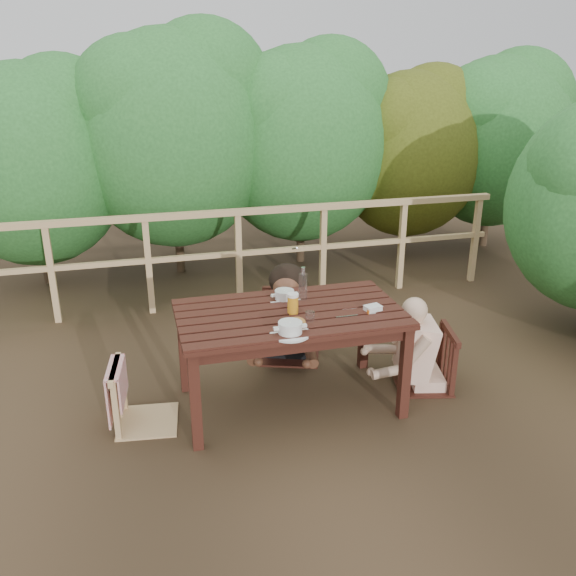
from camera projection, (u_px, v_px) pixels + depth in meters
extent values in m
plane|color=#43311F|center=(290.00, 402.00, 4.51)|extent=(60.00, 60.00, 0.00)
cube|color=black|center=(290.00, 359.00, 4.38)|extent=(1.58, 0.89, 0.73)
cube|color=tan|center=(143.00, 368.00, 4.11)|extent=(0.48, 0.48, 0.86)
cube|color=black|center=(289.00, 300.00, 5.05)|extent=(0.65, 0.65, 1.02)
cube|color=black|center=(426.00, 334.00, 4.61)|extent=(0.52, 0.52, 0.88)
cube|color=tan|center=(239.00, 258.00, 6.13)|extent=(5.60, 0.10, 1.01)
cylinder|color=white|center=(290.00, 328.00, 3.90)|extent=(0.26, 0.26, 0.09)
cylinder|color=silver|center=(284.00, 295.00, 4.45)|extent=(0.24, 0.24, 0.08)
ellipsoid|color=#A96231|center=(296.00, 323.00, 3.99)|extent=(0.13, 0.10, 0.08)
cylinder|color=orange|center=(293.00, 304.00, 4.20)|extent=(0.08, 0.08, 0.15)
cylinder|color=silver|center=(303.00, 284.00, 4.40)|extent=(0.06, 0.06, 0.27)
cylinder|color=white|center=(310.00, 317.00, 4.08)|extent=(0.07, 0.07, 0.08)
cube|color=white|center=(373.00, 309.00, 4.25)|extent=(0.13, 0.11, 0.05)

